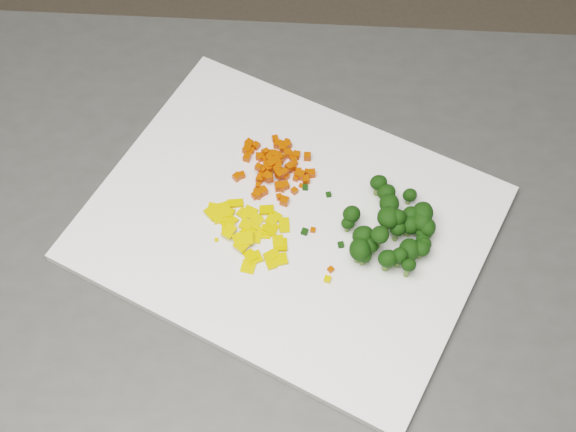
{
  "coord_description": "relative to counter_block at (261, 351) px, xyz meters",
  "views": [
    {
      "loc": [
        -0.08,
        -0.6,
        1.72
      ],
      "look_at": [
        -0.02,
        -0.11,
        0.92
      ],
      "focal_mm": 50.0,
      "sensor_mm": 36.0,
      "label": 1
    }
  ],
  "objects": [
    {
      "name": "broccoli_floret_5",
      "position": [
        0.17,
        -0.12,
        0.48
      ],
      "size": [
        0.02,
        0.02,
        0.03
      ],
      "primitive_type": null,
      "color": "black",
      "rests_on": "broccoli_pile"
    },
    {
      "name": "cutting_board",
      "position": [
        0.04,
        -0.03,
        0.46
      ],
      "size": [
        0.57,
        0.55,
        0.01
      ],
      "primitive_type": "cube",
      "rotation": [
        0.0,
        0.0,
        -0.62
      ],
      "color": "white",
      "rests_on": "counter_block"
    },
    {
      "name": "broccoli_floret_12",
      "position": [
        0.19,
        -0.09,
        0.47
      ],
      "size": [
        0.02,
        0.02,
        0.03
      ],
      "primitive_type": null,
      "color": "black",
      "rests_on": "broccoli_pile"
    },
    {
      "name": "carrot_cube_54",
      "position": [
        0.04,
        0.04,
        0.47
      ],
      "size": [
        0.01,
        0.01,
        0.01
      ],
      "primitive_type": "cube",
      "rotation": [
        0.0,
        0.0,
        2.79
      ],
      "color": "#C42F02",
      "rests_on": "carrot_pile"
    },
    {
      "name": "pepper_chunk_3",
      "position": [
        -0.03,
        -0.04,
        0.47
      ],
      "size": [
        0.02,
        0.02,
        0.01
      ],
      "primitive_type": "cube",
      "rotation": [
        0.11,
        -0.08,
        0.9
      ],
      "color": "#E4AB0C",
      "rests_on": "pepper_pile"
    },
    {
      "name": "carrot_cube_77",
      "position": [
        0.06,
        0.03,
        0.47
      ],
      "size": [
        0.01,
        0.01,
        0.01
      ],
      "primitive_type": "cube",
      "rotation": [
        0.0,
        0.0,
        2.56
      ],
      "color": "#C42F02",
      "rests_on": "carrot_pile"
    },
    {
      "name": "carrot_cube_51",
      "position": [
        0.07,
        0.02,
        0.47
      ],
      "size": [
        0.01,
        0.01,
        0.01
      ],
      "primitive_type": "cube",
      "rotation": [
        0.0,
        0.0,
        0.01
      ],
      "color": "#C42F02",
      "rests_on": "carrot_pile"
    },
    {
      "name": "counter_block",
      "position": [
        0.0,
        0.0,
        0.0
      ],
      "size": [
        1.0,
        0.79,
        0.9
      ],
      "primitive_type": "cube",
      "rotation": [
        0.0,
        0.0,
        -0.18
      ],
      "color": "#403F3D",
      "rests_on": "ground"
    },
    {
      "name": "carrot_cube_31",
      "position": [
        0.05,
        0.08,
        0.47
      ],
      "size": [
        0.01,
        0.01,
        0.01
      ],
      "primitive_type": "cube",
      "rotation": [
        0.0,
        0.0,
        0.07
      ],
      "color": "#C42F02",
      "rests_on": "carrot_pile"
    },
    {
      "name": "stray_bit_6",
      "position": [
        0.1,
        0.0,
        0.46
      ],
      "size": [
        0.01,
        0.01,
        0.0
      ],
      "primitive_type": "cube",
      "rotation": [
        0.0,
        0.0,
        1.63
      ],
      "color": "black",
      "rests_on": "cutting_board"
    },
    {
      "name": "carrot_cube_16",
      "position": [
        0.04,
        0.05,
        0.47
      ],
      "size": [
        0.01,
        0.01,
        0.01
      ],
      "primitive_type": "cube",
      "rotation": [
        0.0,
        0.0,
        0.09
      ],
      "color": "#C42F02",
      "rests_on": "carrot_pile"
    },
    {
      "name": "carrot_cube_58",
      "position": [
        0.01,
        0.08,
        0.47
      ],
      "size": [
        0.01,
        0.01,
        0.01
      ],
      "primitive_type": "cube",
      "rotation": [
        0.0,
        0.0,
        1.39
      ],
      "color": "#C42F02",
      "rests_on": "carrot_pile"
    },
    {
      "name": "pepper_chunk_5",
      "position": [
        0.02,
        -0.01,
        0.46
      ],
      "size": [
        0.02,
        0.02,
        0.01
      ],
      "primitive_type": "cube",
      "rotation": [
        0.13,
        0.09,
        3.04
      ],
      "color": "#E4AB0C",
      "rests_on": "pepper_pile"
    },
    {
      "name": "stray_bit_10",
      "position": [
        0.08,
        -0.1,
        0.46
      ],
      "size": [
        0.01,
        0.01,
        0.0
      ],
      "primitive_type": "cube",
      "rotation": [
        0.0,
        0.0,
        2.2
      ],
      "color": "#C42F02",
      "rests_on": "cutting_board"
    },
    {
      "name": "carrot_cube_72",
      "position": [
        0.05,
        0.04,
        0.47
      ],
      "size": [
        0.01,
        0.01,
        0.01
      ],
      "primitive_type": "cube",
      "rotation": [
        0.0,
        0.0,
        1.95
      ],
      "color": "#C42F02",
      "rests_on": "carrot_pile"
    },
    {
      "name": "carrot_cube_20",
      "position": [
        0.04,
        0.03,
        0.47
      ],
      "size": [
        0.01,
        0.01,
        0.01
      ],
      "primitive_type": "cube",
      "rotation": [
        0.0,
        0.0,
        2.12
      ],
      "color": "#C42F02",
      "rests_on": "carrot_pile"
    },
    {
      "name": "carrot_cube_0",
      "position": [
        0.01,
        0.07,
        0.47
      ],
      "size": [
        0.01,
        0.01,
        0.01
      ],
      "primitive_type": "cube",
      "rotation": [
        0.0,
        0.0,
        2.75
      ],
      "color": "#C42F02",
      "rests_on": "carrot_pile"
    },
    {
      "name": "pepper_chunk_7",
      "position": [
        -0.03,
        -0.03,
        0.47
      ],
      "size": [
        0.02,
        0.02,
        0.01
      ],
      "primitive_type": "cube",
      "rotation": [
        0.04,
        0.14,
        3.02
      ],
      "color": "#E4AB0C",
      "rests_on": "pepper_pile"
    },
    {
      "name": "carrot_cube_35",
      "position": [
        0.04,
        0.05,
        0.47
      ],
      "size": [
        0.01,
        0.01,
        0.01
      ],
      "primitive_type": "cube",
      "rotation": [
        0.0,
        0.0,
        2.08
      ],
      "color": "#C42F02",
      "rests_on": "carrot_pile"
    },
    {
      "name": "carrot_cube_32",
      "position": [
        0.04,
        -0.0,
        0.47
      ],
      "size": [
        0.01,
        0.01,
        0.01
      ],
      "primitive_type": "cube",
      "rotation": [
        0.0,
        0.0,
        2.67
      ],
      "color": "#C42F02",
      "rests_on": "carrot_pile"
    },
    {
      "name": "stray_bit_5",
      "position": [
        0.07,
        0.02,
        0.46
      ],
      "size": [
        0.01,
        0.01,
        0.0
      ],
      "primitive_type": "cube",
      "rotation": [
        0.0,
        0.0,
        1.41
      ],
      "color": "black",
      "rests_on": "cutting_board"
    },
    {
      "name": "carrot_cube_45",
      "position": [
        0.07,
        0.04,
        0.47
      ],
      "size": [
        0.01,
        0.01,
        0.01
      ],
      "primitive_type": "cube",
      "rotation": [
        0.0,
        0.0,
        1.25
      ],
      "color": "#C42F02",
      "rests_on": "carrot_pile"
    },
    {
      "name": "carrot_cube_42",
      "position": [
        0.05,
        0.08,
        0.47
      ],
      "size": [
        0.01,
        0.01,
        0.01
      ],
      "primitive_type": "cube",
      "rotation": [
        0.0,
        0.0,
        1.11
      ],
      "color": "#C42F02",
      "rests_on": "carrot_pile"
    },
    {
      "name": "ground",
      "position": [
        0.06,
        0.09,
        -0.45
      ],
      "size": [
        4.0,
        4.0,
        0.0
      ],
      "primitive_type": "plane",
      "color": "#716250",
      "rests_on": "ground"
    },
    {
      "name": "carrot_cube_3",
      "position": [
        0.04,
        0.06,
        0.47
      ],
      "size": [
        0.01,
        0.01,
        0.01
      ],
      "primitive_type": "cube",
      "rotation": [
        0.0,
        0.0,
        0.82
      ],
      "color": "#C42F02",
      "rests_on": "carrot_pile"
    },
    {
      "name": "carrot_cube_18",
      "position": [
        0.05,
        0.03,
        0.47
      ],
      "size": [
        0.01,
        0.01,
        0.01
      ],
      "primitive_type": "cube",
      "rotation": [
        0.0,
        0.0,
        0.95
      ],
      "color": "#C42F02",
      "rests_on": "carrot_pile"
    },
    {
      "name": "pepper_chunk_13",
      "position": [
        -0.03,
        -0.01,
        0.46
      ],
      "size": [
        0.02,
        0.02,
        0.01
      ],
      "primitive_type": "cube",
      "rotation": [
        -0.15,
        0.01,
        1.12
      ],
      "color": "#E4AB0C",
      "rests_on": "pepper_pile"
    },
    {
      "name": "broccoli_floret_22",
      "position": [
        0.18,
        -0.05,
        0.48
      ],
      "size": [
        0.02,
        0.02,
        0.03
      ],
      "primitive_type": null,
      "color": "black",
      "rests_on": "broccoli_pile"
    },
    {
      "name": "broccoli_floret_21",
      "position": [
        0.12,
        -0.09,
        0.47
      ],
      "size": [
        0.03,
        0.03,
        0.03
      ],
      "primitive_type": null,
      "color": "black",
      "rests_on": "broccoli_pile"
    },
    {
      "name": "broccoli_floret_8",
      "position": [
        0.16,
        -0.1,
        0.48
      ],
      "size": [
        0.02,
        0.02,
        0.03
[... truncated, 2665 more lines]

